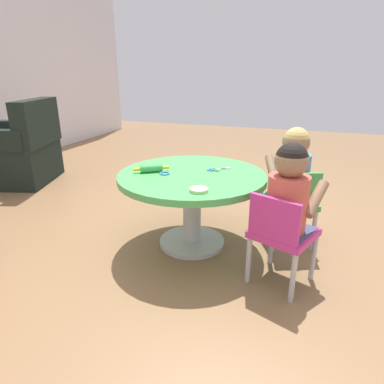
% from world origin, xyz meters
% --- Properties ---
extents(ground_plane, '(10.00, 10.00, 0.00)m').
position_xyz_m(ground_plane, '(0.00, 0.00, 0.00)').
color(ground_plane, olive).
extents(craft_table, '(0.95, 0.95, 0.50)m').
position_xyz_m(craft_table, '(0.00, 0.00, 0.39)').
color(craft_table, silver).
rests_on(craft_table, ground).
extents(child_chair_left, '(0.39, 0.39, 0.54)m').
position_xyz_m(child_chair_left, '(-0.27, -0.60, 0.31)').
color(child_chair_left, '#B7B7BC').
rests_on(child_chair_left, ground).
extents(seated_child_left, '(0.42, 0.37, 0.51)m').
position_xyz_m(seated_child_left, '(-0.23, -0.61, 0.53)').
color(seated_child_left, '#3F4772').
rests_on(seated_child_left, ground).
extents(child_chair_right, '(0.39, 0.39, 0.54)m').
position_xyz_m(child_chair_right, '(0.22, -0.62, 0.31)').
color(child_chair_right, '#B7B7BC').
rests_on(child_chair_right, ground).
extents(seated_child_right, '(0.42, 0.38, 0.51)m').
position_xyz_m(seated_child_right, '(0.26, -0.60, 0.53)').
color(seated_child_right, '#3F4772').
rests_on(seated_child_right, ground).
extents(armchair_dark, '(0.88, 0.90, 0.85)m').
position_xyz_m(armchair_dark, '(0.68, 2.15, 0.31)').
color(armchair_dark, black).
rests_on(armchair_dark, ground).
extents(rolling_pin, '(0.15, 0.20, 0.05)m').
position_xyz_m(rolling_pin, '(-0.06, 0.26, 0.53)').
color(rolling_pin, green).
rests_on(rolling_pin, craft_table).
extents(craft_scissors, '(0.13, 0.13, 0.01)m').
position_xyz_m(craft_scissors, '(0.14, -0.14, 0.50)').
color(craft_scissors, silver).
rests_on(craft_scissors, craft_table).
extents(playdough_blob_0, '(0.10, 0.10, 0.02)m').
position_xyz_m(playdough_blob_0, '(-0.30, -0.15, 0.51)').
color(playdough_blob_0, '#B2E58C').
rests_on(playdough_blob_0, craft_table).
extents(cookie_cutter_0, '(0.05, 0.05, 0.01)m').
position_xyz_m(cookie_cutter_0, '(0.11, -0.09, 0.51)').
color(cookie_cutter_0, '#3F99D8').
rests_on(cookie_cutter_0, craft_table).
extents(cookie_cutter_1, '(0.07, 0.07, 0.01)m').
position_xyz_m(cookie_cutter_1, '(-0.07, 0.16, 0.51)').
color(cookie_cutter_1, '#3F99D8').
rests_on(cookie_cutter_1, craft_table).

